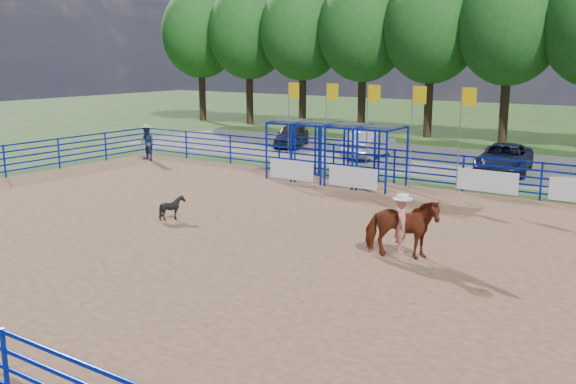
{
  "coord_description": "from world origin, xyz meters",
  "views": [
    {
      "loc": [
        11.35,
        -14.88,
        5.41
      ],
      "look_at": [
        0.6,
        1.0,
        1.3
      ],
      "focal_mm": 40.0,
      "sensor_mm": 36.0,
      "label": 1
    }
  ],
  "objects_px": {
    "car_a": "(292,135)",
    "car_c": "(504,159)",
    "calf": "(172,208)",
    "spectator_cowboy": "(147,143)",
    "car_b": "(370,144)",
    "horse_and_rider": "(402,225)"
  },
  "relations": [
    {
      "from": "spectator_cowboy",
      "to": "car_b",
      "type": "height_order",
      "value": "spectator_cowboy"
    },
    {
      "from": "car_c",
      "to": "spectator_cowboy",
      "type": "bearing_deg",
      "value": -165.71
    },
    {
      "from": "car_b",
      "to": "spectator_cowboy",
      "type": "bearing_deg",
      "value": 34.81
    },
    {
      "from": "horse_and_rider",
      "to": "car_b",
      "type": "bearing_deg",
      "value": 119.72
    },
    {
      "from": "spectator_cowboy",
      "to": "calf",
      "type": "bearing_deg",
      "value": -40.14
    },
    {
      "from": "horse_and_rider",
      "to": "car_c",
      "type": "bearing_deg",
      "value": 95.54
    },
    {
      "from": "horse_and_rider",
      "to": "car_c",
      "type": "xyz_separation_m",
      "value": [
        -1.42,
        14.63,
        -0.27
      ]
    },
    {
      "from": "calf",
      "to": "spectator_cowboy",
      "type": "distance_m",
      "value": 12.84
    },
    {
      "from": "car_c",
      "to": "calf",
      "type": "bearing_deg",
      "value": -121.9
    },
    {
      "from": "calf",
      "to": "car_c",
      "type": "relative_size",
      "value": 0.17
    },
    {
      "from": "spectator_cowboy",
      "to": "car_a",
      "type": "bearing_deg",
      "value": 68.91
    },
    {
      "from": "calf",
      "to": "spectator_cowboy",
      "type": "height_order",
      "value": "spectator_cowboy"
    },
    {
      "from": "horse_and_rider",
      "to": "calf",
      "type": "distance_m",
      "value": 8.06
    },
    {
      "from": "horse_and_rider",
      "to": "calf",
      "type": "height_order",
      "value": "horse_and_rider"
    },
    {
      "from": "car_a",
      "to": "car_b",
      "type": "bearing_deg",
      "value": -32.28
    },
    {
      "from": "car_a",
      "to": "spectator_cowboy",
      "type": "bearing_deg",
      "value": -132.38
    },
    {
      "from": "car_a",
      "to": "car_c",
      "type": "bearing_deg",
      "value": -29.08
    },
    {
      "from": "calf",
      "to": "car_b",
      "type": "distance_m",
      "value": 15.76
    },
    {
      "from": "spectator_cowboy",
      "to": "car_b",
      "type": "relative_size",
      "value": 0.42
    },
    {
      "from": "horse_and_rider",
      "to": "car_c",
      "type": "height_order",
      "value": "horse_and_rider"
    },
    {
      "from": "calf",
      "to": "horse_and_rider",
      "type": "bearing_deg",
      "value": -111.0
    },
    {
      "from": "car_a",
      "to": "car_c",
      "type": "height_order",
      "value": "car_c"
    }
  ]
}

